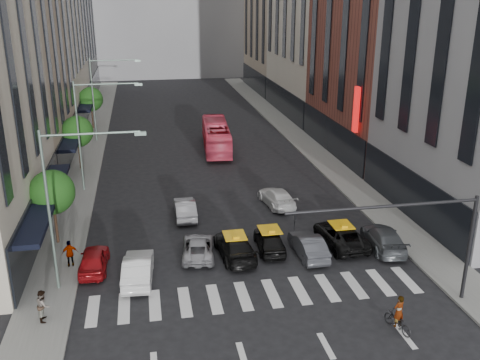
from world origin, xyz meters
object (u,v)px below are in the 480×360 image
bus (216,136)px  pedestrian_far (70,253)px  motorcycle (398,322)px  taxi_left (235,246)px  streetlamp_near (65,190)px  taxi_center (270,240)px  streetlamp_far (101,88)px  pedestrian_near (43,305)px  car_red (94,260)px  car_white_front (138,268)px  streetlamp_mid (90,121)px

bus → pedestrian_far: 26.75m
bus → motorcycle: (4.20, -33.23, -1.00)m
taxi_left → streetlamp_near: bearing=8.6°
taxi_center → motorcycle: (4.12, -9.61, -0.22)m
taxi_left → bus: (2.28, 24.11, 0.77)m
motorcycle → streetlamp_far: bearing=-84.7°
taxi_left → pedestrian_far: bearing=-6.2°
streetlamp_near → bus: streetlamp_near is taller
taxi_center → pedestrian_near: bearing=27.3°
car_red → motorcycle: (15.01, -8.96, -0.19)m
car_red → taxi_left: 8.54m
streetlamp_near → taxi_left: streetlamp_near is taller
taxi_center → motorcycle: size_ratio=2.24×
car_white_front → pedestrian_near: pedestrian_near is taller
taxi_left → pedestrian_far: (-9.92, 0.31, 0.26)m
streetlamp_near → taxi_left: size_ratio=1.83×
streetlamp_far → pedestrian_far: size_ratio=5.43×
streetlamp_far → taxi_left: 31.71m
bus → taxi_left: bearing=89.2°
car_red → bus: (10.81, 24.27, 0.81)m
car_red → car_white_front: bearing=149.2°
motorcycle → pedestrian_near: bearing=-29.6°
car_red → motorcycle: 17.48m
taxi_left → pedestrian_near: (-10.60, -5.25, 0.26)m
streetlamp_mid → car_white_front: bearing=-77.7°
taxi_left → bus: 24.23m
pedestrian_near → pedestrian_far: 5.59m
streetlamp_mid → streetlamp_far: 16.00m
streetlamp_near → taxi_left: (9.38, 2.16, -5.19)m
taxi_center → pedestrian_far: 12.29m
streetlamp_mid → motorcycle: bearing=-55.4°
bus → streetlamp_far: bearing=-21.6°
streetlamp_far → pedestrian_near: (-1.22, -35.08, -4.93)m
motorcycle → taxi_center: bearing=-83.6°
streetlamp_mid → pedestrian_far: size_ratio=5.43×
streetlamp_far → taxi_center: streetlamp_far is taller
taxi_left → pedestrian_near: size_ratio=2.98×
taxi_center → pedestrian_near: size_ratio=2.49×
streetlamp_far → streetlamp_near: bearing=-90.0°
streetlamp_mid → car_white_front: size_ratio=1.97×
streetlamp_far → pedestrian_near: bearing=-92.0°
bus → pedestrian_near: bearing=70.9°
car_red → car_white_front: (2.59, -1.68, 0.07)m
motorcycle → car_white_front: bearing=-47.2°
bus → pedestrian_near: size_ratio=6.46×
streetlamp_far → taxi_left: size_ratio=1.83×
car_red → taxi_center: bearing=-174.3°
pedestrian_far → car_red: bearing=152.5°
streetlamp_mid → car_red: (0.84, -14.00, -5.23)m
streetlamp_mid → taxi_left: 17.51m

